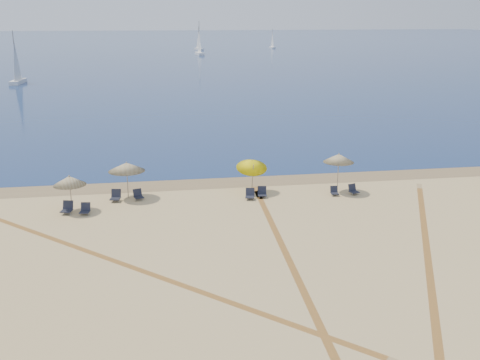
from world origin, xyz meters
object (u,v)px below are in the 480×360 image
at_px(chair_4, 138,195).
at_px(sailboat_0, 199,45).
at_px(umbrella_3, 252,164).
at_px(chair_3, 116,196).
at_px(chair_7, 334,191).
at_px(sailboat_3, 17,68).
at_px(umbrella_1, 69,181).
at_px(chair_8, 353,190).
at_px(umbrella_4, 339,158).
at_px(sailboat_1, 272,42).
at_px(chair_2, 85,209).
at_px(chair_1, 67,208).
at_px(chair_5, 250,194).
at_px(sailboat_2, 199,43).
at_px(umbrella_2, 127,167).
at_px(chair_6, 262,193).

height_order(chair_4, sailboat_0, sailboat_0).
height_order(umbrella_3, chair_3, umbrella_3).
distance_m(chair_7, sailboat_3, 75.84).
distance_m(umbrella_1, chair_8, 18.00).
xyz_separation_m(umbrella_3, chair_3, (-8.84, -0.38, -1.63)).
xyz_separation_m(umbrella_4, sailboat_0, (2.33, 133.25, 0.59)).
relative_size(chair_8, sailboat_1, 0.11).
xyz_separation_m(chair_2, chair_7, (15.75, 1.17, -0.04)).
bearing_deg(umbrella_1, chair_1, -117.37).
bearing_deg(umbrella_4, chair_7, -121.50).
xyz_separation_m(chair_1, sailboat_3, (-17.40, 68.52, 2.35)).
distance_m(umbrella_4, chair_8, 2.30).
bearing_deg(umbrella_1, chair_3, 30.78).
bearing_deg(chair_1, chair_2, -1.92).
bearing_deg(chair_4, chair_1, -173.45).
bearing_deg(sailboat_1, chair_3, -108.51).
bearing_deg(chair_5, sailboat_2, 98.25).
distance_m(umbrella_3, sailboat_3, 72.30).
bearing_deg(chair_7, sailboat_1, 84.80).
relative_size(umbrella_2, sailboat_1, 0.36).
relative_size(chair_1, sailboat_2, 0.11).
relative_size(chair_3, sailboat_0, 0.08).
bearing_deg(chair_4, umbrella_4, -20.77).
distance_m(chair_6, chair_8, 6.07).
xyz_separation_m(umbrella_2, umbrella_3, (8.09, -0.19, -0.11)).
distance_m(umbrella_1, sailboat_1, 171.28).
relative_size(chair_8, sailboat_3, 0.08).
bearing_deg(umbrella_2, chair_6, -8.18).
distance_m(chair_3, chair_4, 1.41).
bearing_deg(umbrella_4, chair_4, 178.27).
xyz_separation_m(chair_2, chair_4, (3.06, 2.28, -0.00)).
bearing_deg(sailboat_1, umbrella_3, -105.61).
height_order(chair_3, sailboat_3, sailboat_3).
height_order(umbrella_3, chair_5, umbrella_3).
relative_size(umbrella_4, chair_7, 4.29).
xyz_separation_m(chair_3, sailboat_3, (-20.12, 66.62, 2.35)).
relative_size(chair_6, sailboat_1, 0.11).
bearing_deg(umbrella_2, umbrella_3, -1.31).
distance_m(chair_4, sailboat_3, 69.98).
relative_size(chair_6, sailboat_0, 0.08).
bearing_deg(sailboat_2, chair_8, -110.46).
bearing_deg(sailboat_1, sailboat_0, -136.36).
distance_m(umbrella_4, chair_4, 13.28).
bearing_deg(sailboat_0, chair_1, -104.65).
bearing_deg(umbrella_2, sailboat_3, 107.54).
distance_m(chair_2, chair_8, 17.10).
bearing_deg(chair_5, sailboat_1, 89.31).
bearing_deg(chair_4, chair_3, 164.12).
bearing_deg(chair_8, sailboat_3, 102.80).
xyz_separation_m(chair_2, sailboat_0, (18.51, 135.13, 2.61)).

